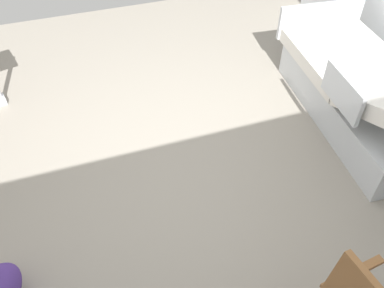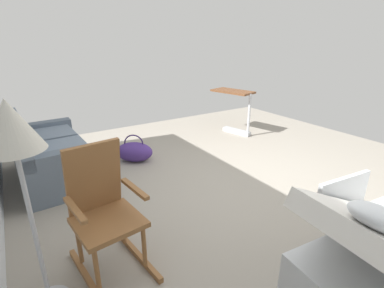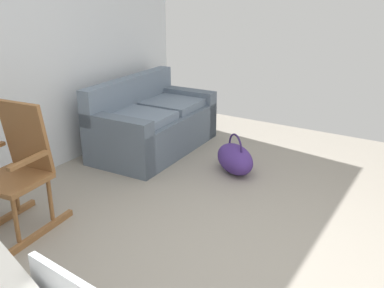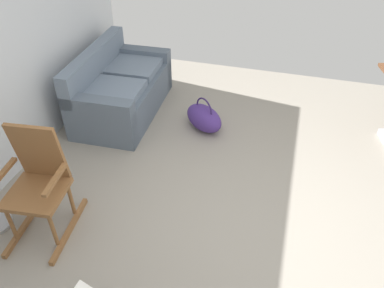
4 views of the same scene
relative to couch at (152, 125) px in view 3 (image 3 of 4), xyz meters
name	(u,v)px [view 3 (image 3 of 4)]	position (x,y,z in m)	size (l,w,h in m)	color
ground_plane	(234,269)	(-1.60, -1.90, -0.31)	(6.64, 6.64, 0.00)	gray
couch	(152,125)	(0.00, 0.00, 0.00)	(1.63, 0.91, 0.85)	slate
rocking_chair	(18,171)	(-1.99, -0.16, 0.20)	(0.81, 0.55, 1.05)	brown
duffel_bag	(235,159)	(-0.09, -1.15, -0.15)	(0.60, 0.64, 0.43)	#472D7A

